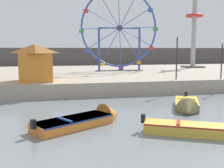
# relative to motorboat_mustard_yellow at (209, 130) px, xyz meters

# --- Properties ---
(quay_promenade) EXTENTS (110.00, 25.56, 1.23)m
(quay_promenade) POSITION_rel_motorboat_mustard_yellow_xyz_m (1.88, 24.49, 0.33)
(quay_promenade) COLOR tan
(quay_promenade) RESTS_ON ground_plane
(distant_town_skyline) EXTENTS (140.00, 3.00, 4.40)m
(distant_town_skyline) POSITION_rel_motorboat_mustard_yellow_xyz_m (1.88, 51.88, 1.91)
(distant_town_skyline) COLOR #564C47
(distant_town_skyline) RESTS_ON ground_plane
(motorboat_mustard_yellow) EXTENTS (5.41, 3.58, 1.16)m
(motorboat_mustard_yellow) POSITION_rel_motorboat_mustard_yellow_xyz_m (0.00, 0.00, 0.00)
(motorboat_mustard_yellow) COLOR gold
(motorboat_mustard_yellow) RESTS_ON ground_plane
(motorboat_olive_wood) EXTENTS (3.37, 4.82, 1.45)m
(motorboat_olive_wood) POSITION_rel_motorboat_mustard_yellow_xyz_m (1.72, 5.46, -0.01)
(motorboat_olive_wood) COLOR olive
(motorboat_olive_wood) RESTS_ON ground_plane
(motorboat_orange_hull) EXTENTS (5.48, 4.10, 1.45)m
(motorboat_orange_hull) POSITION_rel_motorboat_mustard_yellow_xyz_m (-5.23, 3.38, -0.02)
(motorboat_orange_hull) COLOR orange
(motorboat_orange_hull) RESTS_ON ground_plane
(ferris_wheel_blue_frame) EXTENTS (10.58, 1.20, 10.75)m
(ferris_wheel_blue_frame) POSITION_rel_motorboat_mustard_yellow_xyz_m (1.87, 24.63, 6.34)
(ferris_wheel_blue_frame) COLOR #334CA8
(ferris_wheel_blue_frame) RESTS_ON quay_promenade
(drop_tower_steel_tower) EXTENTS (2.80, 2.80, 11.01)m
(drop_tower_steel_tower) POSITION_rel_motorboat_mustard_yellow_xyz_m (14.81, 28.66, 6.39)
(drop_tower_steel_tower) COLOR #999EA3
(drop_tower_steel_tower) RESTS_ON quay_promenade
(carnival_booth_orange_canopy) EXTENTS (3.39, 3.88, 3.31)m
(carnival_booth_orange_canopy) POSITION_rel_motorboat_mustard_yellow_xyz_m (-8.53, 14.33, 2.66)
(carnival_booth_orange_canopy) COLOR orange
(carnival_booth_orange_canopy) RESTS_ON quay_promenade
(promenade_lamp_near) EXTENTS (0.32, 0.32, 4.25)m
(promenade_lamp_near) POSITION_rel_motorboat_mustard_yellow_xyz_m (4.43, 12.85, 3.69)
(promenade_lamp_near) COLOR #2D2D33
(promenade_lamp_near) RESTS_ON quay_promenade
(promenade_lamp_far) EXTENTS (0.32, 0.32, 3.63)m
(promenade_lamp_far) POSITION_rel_motorboat_mustard_yellow_xyz_m (8.88, 12.38, 3.34)
(promenade_lamp_far) COLOR #2D2D33
(promenade_lamp_far) RESTS_ON quay_promenade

